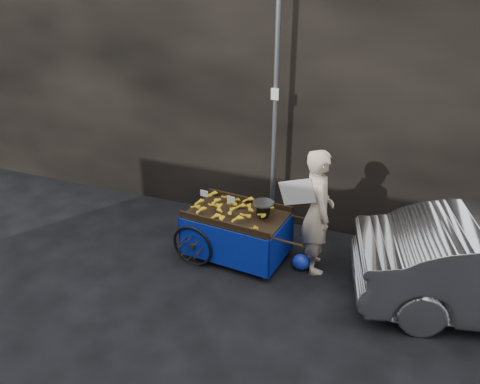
% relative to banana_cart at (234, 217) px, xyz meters
% --- Properties ---
extents(ground, '(80.00, 80.00, 0.00)m').
position_rel_banana_cart_xyz_m(ground, '(-0.02, -0.26, -0.69)').
color(ground, black).
rests_on(ground, ground).
extents(building_wall, '(13.50, 2.00, 5.00)m').
position_rel_banana_cart_xyz_m(building_wall, '(0.37, 2.34, 1.81)').
color(building_wall, black).
rests_on(building_wall, ground).
extents(street_pole, '(0.12, 0.10, 4.00)m').
position_rel_banana_cart_xyz_m(street_pole, '(0.28, 1.04, 1.32)').
color(street_pole, slate).
rests_on(street_pole, ground).
extents(banana_cart, '(2.13, 1.15, 1.12)m').
position_rel_banana_cart_xyz_m(banana_cart, '(0.00, 0.00, 0.00)').
color(banana_cart, black).
rests_on(banana_cart, ground).
extents(vendor, '(0.93, 0.82, 1.91)m').
position_rel_banana_cart_xyz_m(vendor, '(1.25, 0.16, 0.27)').
color(vendor, beige).
rests_on(vendor, ground).
extents(plastic_bag, '(0.28, 0.22, 0.25)m').
position_rel_banana_cart_xyz_m(plastic_bag, '(1.09, 0.02, -0.56)').
color(plastic_bag, '#1B34CD').
rests_on(plastic_bag, ground).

